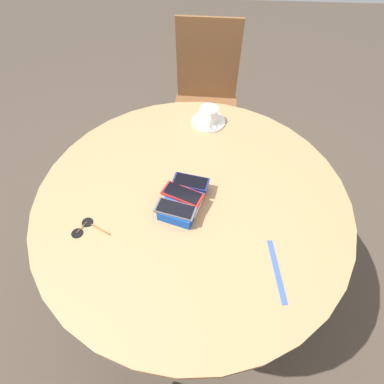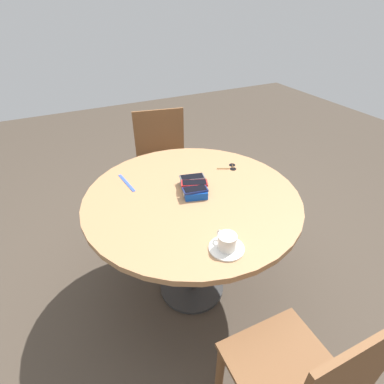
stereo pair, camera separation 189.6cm
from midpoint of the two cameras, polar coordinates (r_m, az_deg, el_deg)
name	(u,v)px [view 2 (the right image)]	position (r m, az deg, el deg)	size (l,w,h in m)	color
ground_plane	(192,287)	(1.66, 7.82, -43.16)	(8.00, 8.00, 0.00)	#42382D
round_table	(192,210)	(1.05, 11.10, -35.06)	(1.13, 1.13, 0.74)	#2D2D2D
phone_box	(194,187)	(0.96, 12.02, -30.07)	(0.22, 0.17, 0.04)	#0F42AD
phone_gray	(192,177)	(0.97, 11.02, -26.07)	(0.09, 0.14, 0.01)	#515156
phone_red	(194,183)	(0.94, 12.56, -29.36)	(0.11, 0.15, 0.01)	red
phone_navy	(195,190)	(0.92, 13.61, -32.73)	(0.08, 0.14, 0.01)	navy
saucer	(227,248)	(0.93, 33.91, -53.23)	(0.15, 0.15, 0.01)	silver
coffee_cup	(227,241)	(0.89, 34.96, -52.84)	(0.11, 0.08, 0.07)	silver
lanyard_strap	(127,183)	(1.02, -12.73, -26.56)	(0.20, 0.02, 0.00)	blue
sunglasses	(232,167)	(1.17, 21.39, -17.69)	(0.08, 0.13, 0.01)	black
chair_near_window	(299,384)	(1.32, 64.11, -63.13)	(0.39, 0.39, 0.95)	brown
chair_far_side	(164,162)	(1.70, -2.36, -8.82)	(0.51, 0.51, 0.86)	brown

